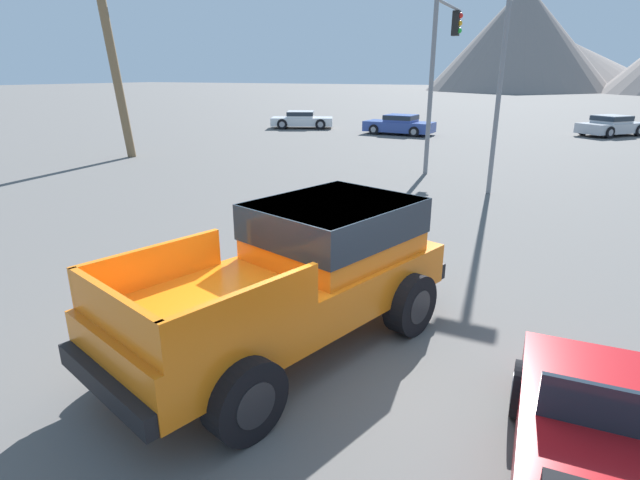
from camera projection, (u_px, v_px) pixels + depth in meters
name	position (u px, v px, depth m)	size (l,w,h in m)	color
ground_plane	(323.00, 342.00, 6.88)	(320.00, 320.00, 0.00)	#5B5956
orange_pickup_truck	(305.00, 267.00, 6.67)	(3.27, 5.34, 1.86)	orange
parked_car_blue	(399.00, 124.00, 30.10)	(4.19, 2.07, 1.17)	#334C9E
parked_car_white	(302.00, 119.00, 33.56)	(4.46, 3.34, 1.12)	white
parked_car_silver	(611.00, 125.00, 29.42)	(3.96, 4.27, 1.19)	#B7BABF
traffic_light_main	(443.00, 52.00, 18.20)	(0.38, 3.67, 6.12)	slate
street_lamp_post	(505.00, 41.00, 14.06)	(0.90, 0.24, 7.28)	slate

